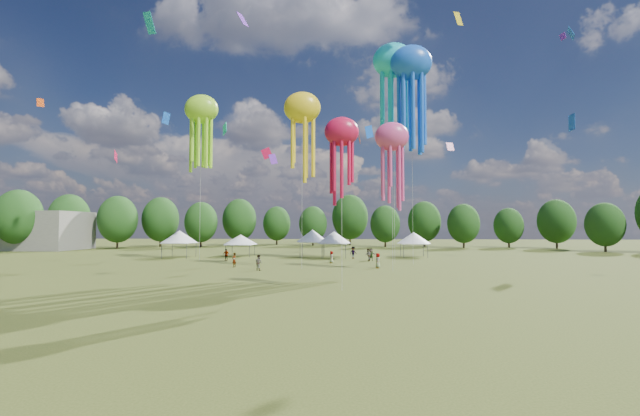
{
  "coord_description": "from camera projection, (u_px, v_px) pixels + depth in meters",
  "views": [
    {
      "loc": [
        3.67,
        -10.73,
        4.82
      ],
      "look_at": [
        2.08,
        15.0,
        6.0
      ],
      "focal_mm": 23.09,
      "sensor_mm": 36.0,
      "label": 1
    }
  ],
  "objects": [
    {
      "name": "ground",
      "position": [
        205.0,
        412.0,
        10.7
      ],
      "size": [
        300.0,
        300.0,
        0.0
      ],
      "primitive_type": "plane",
      "color": "#384416",
      "rests_on": "ground"
    },
    {
      "name": "spectator_near",
      "position": [
        259.0,
        263.0,
        45.39
      ],
      "size": [
        1.05,
        1.0,
        1.72
      ],
      "primitive_type": "imported",
      "rotation": [
        0.0,
        0.0,
        2.57
      ],
      "color": "gray",
      "rests_on": "ground"
    },
    {
      "name": "spectators_far",
      "position": [
        339.0,
        255.0,
        56.77
      ],
      "size": [
        21.89,
        15.06,
        1.82
      ],
      "color": "gray",
      "rests_on": "ground"
    },
    {
      "name": "festival_tents",
      "position": [
        293.0,
        237.0,
        65.57
      ],
      "size": [
        42.24,
        9.28,
        4.36
      ],
      "color": "#47474C",
      "rests_on": "ground"
    },
    {
      "name": "show_kites",
      "position": [
        346.0,
        103.0,
        53.48
      ],
      "size": [
        34.6,
        28.67,
        30.11
      ],
      "color": "yellow",
      "rests_on": "ground"
    },
    {
      "name": "small_kites",
      "position": [
        328.0,
        52.0,
        54.48
      ],
      "size": [
        78.38,
        61.7,
        42.46
      ],
      "color": "yellow",
      "rests_on": "ground"
    },
    {
      "name": "treeline",
      "position": [
        303.0,
        217.0,
        73.57
      ],
      "size": [
        201.57,
        95.24,
        13.43
      ],
      "color": "#38281C",
      "rests_on": "ground"
    }
  ]
}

